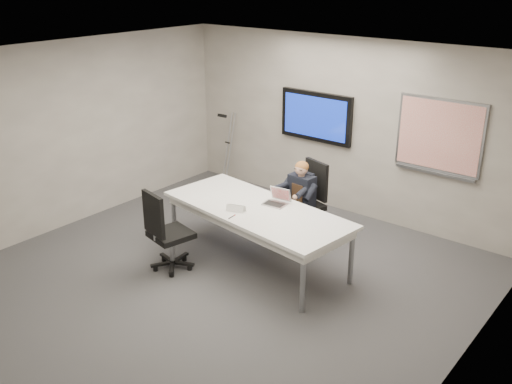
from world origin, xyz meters
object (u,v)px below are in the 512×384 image
Objects in this scene: seated_person at (295,212)px; laptop at (277,200)px; office_chair_near at (168,245)px; conference_table at (257,214)px; office_chair_far at (305,215)px.

laptop is (0.08, -0.54, 0.37)m from seated_person.
office_chair_near is at bearing -111.51° from seated_person.
office_chair_far is at bearing 93.68° from conference_table.
seated_person is (0.05, 0.82, -0.23)m from conference_table.
seated_person is at bearing 93.73° from conference_table.
office_chair_far is 0.93m from laptop.
seated_person is (-0.01, -0.24, 0.13)m from office_chair_far.
conference_table is at bearing -120.49° from office_chair_near.
conference_table is 2.26× the size of seated_person.
office_chair_far reaches higher than conference_table.
conference_table is 2.37× the size of office_chair_far.
office_chair_far is 0.28m from seated_person.
conference_table is at bearing -120.13° from laptop.
office_chair_far is 0.95× the size of seated_person.
office_chair_near is (-0.86, -1.93, -0.01)m from office_chair_far.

